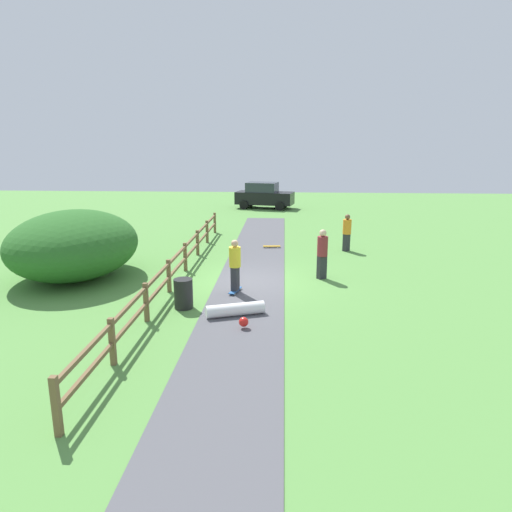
{
  "coord_description": "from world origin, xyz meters",
  "views": [
    {
      "loc": [
        1.14,
        -15.63,
        4.83
      ],
      "look_at": [
        0.21,
        -0.21,
        1.0
      ],
      "focal_mm": 32.33,
      "sensor_mm": 36.0,
      "label": 1
    }
  ],
  "objects_px": {
    "skater_riding": "(235,263)",
    "bystander_maroon": "(322,252)",
    "skater_fallen": "(236,310)",
    "trash_bin": "(183,294)",
    "parked_car_black": "(264,195)",
    "bush_large": "(74,244)",
    "bystander_orange": "(347,231)",
    "skateboard_loose": "(272,246)"
  },
  "relations": [
    {
      "from": "bystander_orange",
      "to": "trash_bin",
      "type": "bearing_deg",
      "value": -126.65
    },
    {
      "from": "skater_riding",
      "to": "skateboard_loose",
      "type": "xyz_separation_m",
      "value": [
        1.02,
        6.67,
        -0.91
      ]
    },
    {
      "from": "skater_riding",
      "to": "skateboard_loose",
      "type": "relative_size",
      "value": 2.16
    },
    {
      "from": "parked_car_black",
      "to": "skater_riding",
      "type": "bearing_deg",
      "value": -90.24
    },
    {
      "from": "bystander_maroon",
      "to": "skater_riding",
      "type": "bearing_deg",
      "value": -148.26
    },
    {
      "from": "bush_large",
      "to": "bystander_maroon",
      "type": "xyz_separation_m",
      "value": [
        8.97,
        0.37,
        -0.23
      ]
    },
    {
      "from": "skater_riding",
      "to": "skater_fallen",
      "type": "relative_size",
      "value": 1.03
    },
    {
      "from": "trash_bin",
      "to": "skater_fallen",
      "type": "relative_size",
      "value": 0.53
    },
    {
      "from": "parked_car_black",
      "to": "skater_fallen",
      "type": "bearing_deg",
      "value": -89.59
    },
    {
      "from": "skater_fallen",
      "to": "bystander_orange",
      "type": "distance_m",
      "value": 9.46
    },
    {
      "from": "skateboard_loose",
      "to": "bystander_orange",
      "type": "height_order",
      "value": "bystander_orange"
    },
    {
      "from": "skateboard_loose",
      "to": "bystander_maroon",
      "type": "distance_m",
      "value": 5.29
    },
    {
      "from": "skater_riding",
      "to": "skater_fallen",
      "type": "height_order",
      "value": "skater_riding"
    },
    {
      "from": "skater_riding",
      "to": "parked_car_black",
      "type": "height_order",
      "value": "parked_car_black"
    },
    {
      "from": "trash_bin",
      "to": "parked_car_black",
      "type": "bearing_deg",
      "value": 86.08
    },
    {
      "from": "skateboard_loose",
      "to": "bystander_maroon",
      "type": "xyz_separation_m",
      "value": [
        1.94,
        -4.84,
        0.92
      ]
    },
    {
      "from": "bush_large",
      "to": "parked_car_black",
      "type": "bearing_deg",
      "value": 71.77
    },
    {
      "from": "bystander_maroon",
      "to": "bystander_orange",
      "type": "bearing_deg",
      "value": 71.93
    },
    {
      "from": "bush_large",
      "to": "parked_car_black",
      "type": "relative_size",
      "value": 1.19
    },
    {
      "from": "trash_bin",
      "to": "skater_riding",
      "type": "height_order",
      "value": "skater_riding"
    },
    {
      "from": "skater_riding",
      "to": "bystander_maroon",
      "type": "xyz_separation_m",
      "value": [
        2.96,
        1.83,
        0.0
      ]
    },
    {
      "from": "bush_large",
      "to": "parked_car_black",
      "type": "xyz_separation_m",
      "value": [
        6.09,
        18.49,
        -0.27
      ]
    },
    {
      "from": "parked_car_black",
      "to": "skateboard_loose",
      "type": "bearing_deg",
      "value": -85.96
    },
    {
      "from": "bystander_maroon",
      "to": "parked_car_black",
      "type": "distance_m",
      "value": 18.34
    },
    {
      "from": "skater_fallen",
      "to": "bystander_maroon",
      "type": "xyz_separation_m",
      "value": [
        2.72,
        3.97,
        0.8
      ]
    },
    {
      "from": "trash_bin",
      "to": "skater_fallen",
      "type": "bearing_deg",
      "value": -21.49
    },
    {
      "from": "bystander_maroon",
      "to": "parked_car_black",
      "type": "height_order",
      "value": "parked_car_black"
    },
    {
      "from": "bush_large",
      "to": "skateboard_loose",
      "type": "relative_size",
      "value": 6.52
    },
    {
      "from": "skater_riding",
      "to": "skateboard_loose",
      "type": "distance_m",
      "value": 6.81
    },
    {
      "from": "trash_bin",
      "to": "skater_fallen",
      "type": "xyz_separation_m",
      "value": [
        1.63,
        -0.64,
        -0.25
      ]
    },
    {
      "from": "skateboard_loose",
      "to": "trash_bin",
      "type": "bearing_deg",
      "value": -106.43
    },
    {
      "from": "skater_fallen",
      "to": "bystander_maroon",
      "type": "bearing_deg",
      "value": 55.62
    },
    {
      "from": "trash_bin",
      "to": "bystander_maroon",
      "type": "distance_m",
      "value": 5.51
    },
    {
      "from": "skater_fallen",
      "to": "skateboard_loose",
      "type": "bearing_deg",
      "value": 84.95
    },
    {
      "from": "skater_fallen",
      "to": "skateboard_loose",
      "type": "height_order",
      "value": "skater_fallen"
    },
    {
      "from": "bush_large",
      "to": "skater_fallen",
      "type": "bearing_deg",
      "value": -29.95
    },
    {
      "from": "skateboard_loose",
      "to": "bystander_orange",
      "type": "distance_m",
      "value": 3.52
    },
    {
      "from": "bystander_orange",
      "to": "skater_fallen",
      "type": "bearing_deg",
      "value": -116.32
    },
    {
      "from": "skater_fallen",
      "to": "parked_car_black",
      "type": "height_order",
      "value": "parked_car_black"
    },
    {
      "from": "skater_riding",
      "to": "bystander_maroon",
      "type": "bearing_deg",
      "value": 31.74
    },
    {
      "from": "skater_fallen",
      "to": "bystander_maroon",
      "type": "height_order",
      "value": "bystander_maroon"
    },
    {
      "from": "skater_fallen",
      "to": "skateboard_loose",
      "type": "relative_size",
      "value": 2.09
    }
  ]
}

